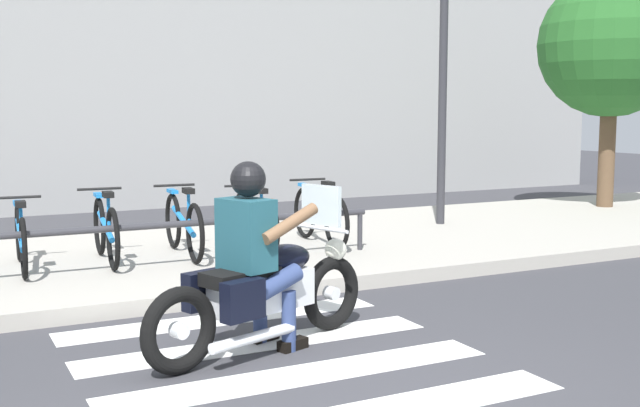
% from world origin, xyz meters
% --- Properties ---
extents(sidewalk, '(24.00, 4.40, 0.15)m').
position_xyz_m(sidewalk, '(0.00, 5.00, 0.07)').
color(sidewalk, '#A8A399').
rests_on(sidewalk, ground).
extents(crosswalk_stripe_3, '(2.80, 0.40, 0.01)m').
position_xyz_m(crosswalk_stripe_3, '(0.14, 0.80, 0.00)').
color(crosswalk_stripe_3, white).
rests_on(crosswalk_stripe_3, ground).
extents(crosswalk_stripe_4, '(2.80, 0.40, 0.01)m').
position_xyz_m(crosswalk_stripe_4, '(0.14, 1.60, 0.00)').
color(crosswalk_stripe_4, white).
rests_on(crosswalk_stripe_4, ground).
extents(crosswalk_stripe_5, '(2.80, 0.40, 0.01)m').
position_xyz_m(crosswalk_stripe_5, '(0.14, 2.40, 0.00)').
color(crosswalk_stripe_5, white).
rests_on(crosswalk_stripe_5, ground).
extents(motorcycle, '(2.04, 0.94, 1.20)m').
position_xyz_m(motorcycle, '(0.13, 1.45, 0.45)').
color(motorcycle, black).
rests_on(motorcycle, ground).
extents(rider, '(0.74, 0.67, 1.42)m').
position_xyz_m(rider, '(0.05, 1.42, 0.82)').
color(rider, '#1E4C59').
rests_on(rider, ground).
extents(bicycle_3, '(0.48, 1.62, 0.74)m').
position_xyz_m(bicycle_3, '(-1.24, 4.63, 0.49)').
color(bicycle_3, black).
rests_on(bicycle_3, sidewalk).
extents(bicycle_4, '(0.48, 1.62, 0.79)m').
position_xyz_m(bicycle_4, '(-0.38, 4.62, 0.51)').
color(bicycle_4, black).
rests_on(bicycle_4, sidewalk).
extents(bicycle_5, '(0.48, 1.69, 0.79)m').
position_xyz_m(bicycle_5, '(0.48, 4.63, 0.51)').
color(bicycle_5, black).
rests_on(bicycle_5, sidewalk).
extents(bicycle_6, '(0.48, 1.62, 0.75)m').
position_xyz_m(bicycle_6, '(1.35, 4.63, 0.49)').
color(bicycle_6, black).
rests_on(bicycle_6, sidewalk).
extents(bicycle_7, '(0.48, 1.63, 0.79)m').
position_xyz_m(bicycle_7, '(2.21, 4.62, 0.51)').
color(bicycle_7, black).
rests_on(bicycle_7, sidewalk).
extents(bike_rack, '(6.62, 0.07, 0.49)m').
position_xyz_m(bike_rack, '(-0.81, 4.07, 0.58)').
color(bike_rack, '#333338').
rests_on(bike_rack, sidewalk).
extents(street_lamp, '(0.28, 0.28, 3.97)m').
position_xyz_m(street_lamp, '(4.56, 5.40, 2.43)').
color(street_lamp, '#2D2D33').
rests_on(street_lamp, ground).
extents(tree_near_rack, '(2.42, 2.42, 4.08)m').
position_xyz_m(tree_near_rack, '(8.25, 5.80, 2.85)').
color(tree_near_rack, brown).
rests_on(tree_near_rack, ground).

